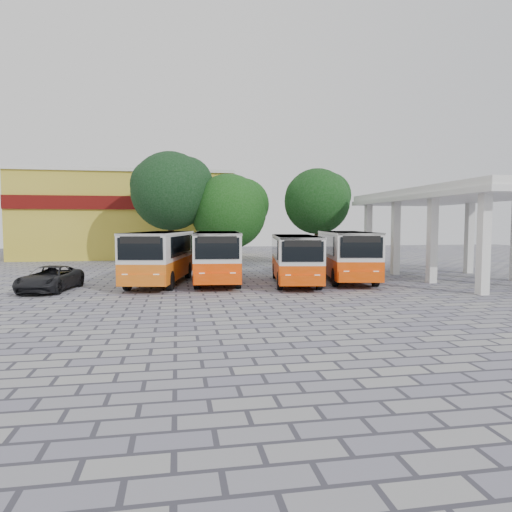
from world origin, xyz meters
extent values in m
plane|color=slate|center=(0.00, 0.00, 0.00)|extent=(90.00, 90.00, 0.00)
cube|color=silver|center=(7.85, -2.50, 2.50)|extent=(0.45, 0.45, 5.00)
cube|color=silver|center=(7.85, 10.50, 2.50)|extent=(0.45, 0.45, 5.00)
cube|color=silver|center=(13.15, 10.50, 2.50)|extent=(0.45, 0.45, 5.00)
cube|color=silver|center=(10.50, 4.00, 5.20)|extent=(6.60, 15.60, 0.40)
cube|color=silver|center=(10.50, 4.00, 4.85)|extent=(6.80, 15.80, 0.30)
cube|color=gold|center=(-11.00, 26.00, 4.00)|extent=(20.00, 10.00, 8.00)
cube|color=#590C0A|center=(-11.00, 20.90, 5.20)|extent=(20.00, 0.20, 1.20)
cube|color=silver|center=(-11.00, 26.00, 8.15)|extent=(20.40, 10.40, 0.30)
cube|color=#DA600E|center=(-7.08, 4.01, 0.89)|extent=(3.85, 8.17, 1.03)
cube|color=silver|center=(-7.08, 4.01, 2.13)|extent=(3.85, 8.17, 1.44)
cube|color=silver|center=(-7.08, 4.01, 2.79)|extent=(3.89, 8.18, 0.12)
cube|color=black|center=(-8.28, 4.01, 2.14)|extent=(1.31, 6.37, 1.03)
cube|color=black|center=(-5.89, 4.01, 2.14)|extent=(1.31, 6.37, 1.03)
cube|color=black|center=(-7.08, 0.06, 2.14)|extent=(2.08, 0.46, 1.03)
cube|color=black|center=(-7.08, 0.06, 2.56)|extent=(1.84, 0.42, 0.33)
cylinder|color=black|center=(-8.15, 1.46, 0.49)|extent=(0.28, 0.98, 0.98)
cylinder|color=black|center=(-6.02, 1.46, 0.49)|extent=(0.28, 0.98, 0.98)
cylinder|color=black|center=(-8.15, 6.57, 0.49)|extent=(0.28, 0.98, 0.98)
cylinder|color=black|center=(-6.02, 6.57, 0.49)|extent=(0.28, 0.98, 0.98)
cube|color=#E83C00|center=(-3.94, 4.06, 0.89)|extent=(3.03, 8.01, 1.03)
cube|color=silver|center=(-3.94, 4.06, 2.12)|extent=(3.03, 8.01, 1.44)
cube|color=silver|center=(-3.94, 4.06, 2.78)|extent=(3.08, 8.01, 0.12)
cube|color=black|center=(-5.14, 4.06, 2.13)|extent=(0.62, 6.44, 1.03)
cube|color=black|center=(-2.75, 4.06, 2.13)|extent=(0.62, 6.44, 1.03)
cube|color=black|center=(-3.94, 0.12, 2.13)|extent=(2.10, 0.24, 1.03)
cube|color=black|center=(-3.94, 0.12, 2.55)|extent=(1.86, 0.22, 0.33)
cylinder|color=black|center=(-5.00, 1.51, 0.49)|extent=(0.27, 0.98, 0.98)
cylinder|color=black|center=(-2.89, 1.51, 0.49)|extent=(0.27, 0.98, 0.98)
cylinder|color=black|center=(-5.00, 6.60, 0.49)|extent=(0.27, 0.98, 0.98)
cylinder|color=black|center=(-2.89, 6.60, 0.49)|extent=(0.27, 0.98, 0.98)
cube|color=#DB3D00|center=(0.24, 2.79, 0.83)|extent=(3.35, 7.58, 0.96)
cube|color=silver|center=(0.24, 2.79, 1.98)|extent=(3.35, 7.58, 1.35)
cube|color=silver|center=(0.24, 2.79, 2.60)|extent=(3.39, 7.59, 0.11)
cube|color=black|center=(-0.88, 2.79, 2.00)|extent=(1.02, 5.97, 0.96)
cube|color=black|center=(1.36, 2.79, 2.00)|extent=(1.02, 5.97, 0.96)
cube|color=black|center=(0.24, -0.89, 2.00)|extent=(1.95, 0.37, 0.96)
cube|color=black|center=(0.24, -0.89, 2.38)|extent=(1.73, 0.34, 0.31)
cylinder|color=black|center=(-0.75, 0.41, 0.46)|extent=(0.26, 0.92, 0.92)
cylinder|color=black|center=(1.23, 0.41, 0.46)|extent=(0.26, 0.92, 0.92)
cylinder|color=black|center=(-0.75, 5.18, 0.46)|extent=(0.26, 0.92, 0.92)
cylinder|color=black|center=(1.23, 5.18, 0.46)|extent=(0.26, 0.92, 0.92)
cube|color=#E03F00|center=(3.53, 3.61, 0.89)|extent=(3.76, 8.14, 1.03)
cube|color=silver|center=(3.53, 3.61, 2.12)|extent=(3.76, 8.14, 1.44)
cube|color=silver|center=(3.53, 3.61, 2.78)|extent=(3.80, 8.14, 0.12)
cube|color=black|center=(2.34, 3.61, 2.14)|extent=(1.24, 6.36, 1.03)
cube|color=black|center=(4.73, 3.61, 2.14)|extent=(1.24, 6.36, 1.03)
cube|color=black|center=(3.53, -0.32, 2.14)|extent=(2.08, 0.44, 1.03)
cube|color=black|center=(3.53, -0.32, 2.55)|extent=(1.84, 0.40, 0.33)
cylinder|color=black|center=(2.47, 1.07, 0.49)|extent=(0.27, 0.98, 0.98)
cylinder|color=black|center=(4.59, 1.07, 0.49)|extent=(0.27, 0.98, 0.98)
cylinder|color=black|center=(2.47, 6.16, 0.49)|extent=(0.27, 0.98, 0.98)
cylinder|color=black|center=(4.59, 6.16, 0.49)|extent=(0.27, 0.98, 0.98)
cylinder|color=black|center=(-6.65, 15.83, 2.14)|extent=(0.47, 0.47, 4.28)
sphere|color=black|center=(-6.65, 15.83, 5.92)|extent=(6.27, 6.27, 6.27)
sphere|color=black|center=(-5.40, 16.13, 6.55)|extent=(4.39, 4.39, 4.39)
sphere|color=black|center=(-7.75, 15.63, 6.39)|extent=(4.08, 4.08, 4.08)
cylinder|color=#352715|center=(-1.98, 15.71, 1.68)|extent=(0.40, 0.40, 3.36)
sphere|color=#0E3E0B|center=(-1.98, 15.71, 4.31)|extent=(6.14, 6.14, 6.14)
sphere|color=#0E3E0B|center=(-0.75, 16.01, 4.92)|extent=(4.30, 4.30, 4.30)
sphere|color=#0E3E0B|center=(-3.05, 15.51, 4.77)|extent=(3.99, 3.99, 3.99)
cylinder|color=#46301C|center=(5.06, 14.25, 1.85)|extent=(0.39, 0.39, 3.69)
sphere|color=black|center=(5.06, 14.25, 5.13)|extent=(5.30, 5.30, 5.30)
sphere|color=black|center=(6.12, 14.55, 5.66)|extent=(3.71, 3.71, 3.71)
sphere|color=black|center=(4.13, 14.05, 5.53)|extent=(3.45, 3.45, 3.45)
imported|color=black|center=(-12.37, 2.22, 0.61)|extent=(2.69, 4.65, 1.22)
camera|label=1|loc=(-6.17, -21.50, 3.28)|focal=32.00mm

